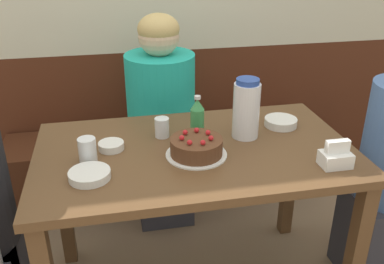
{
  "coord_description": "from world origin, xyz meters",
  "views": [
    {
      "loc": [
        -0.32,
        -1.49,
        1.54
      ],
      "look_at": [
        -0.0,
        0.05,
        0.8
      ],
      "focal_mm": 40.0,
      "sensor_mm": 36.0,
      "label": 1
    }
  ],
  "objects_px": {
    "soju_bottle": "(197,117)",
    "birthday_cake": "(196,147)",
    "glass_tumbler_short": "(162,127)",
    "bowl_side_dish": "(90,175)",
    "glass_water_tall": "(87,151)",
    "napkin_holder": "(336,157)",
    "water_pitcher": "(246,109)",
    "bowl_soup_white": "(281,122)",
    "person_grey_tee": "(162,124)",
    "bench_seat": "(168,164)",
    "bowl_rice_small": "(111,146)"
  },
  "relations": [
    {
      "from": "bowl_side_dish",
      "to": "glass_tumbler_short",
      "type": "height_order",
      "value": "glass_tumbler_short"
    },
    {
      "from": "water_pitcher",
      "to": "glass_tumbler_short",
      "type": "distance_m",
      "value": 0.36
    },
    {
      "from": "bowl_side_dish",
      "to": "glass_water_tall",
      "type": "relative_size",
      "value": 1.51
    },
    {
      "from": "water_pitcher",
      "to": "glass_water_tall",
      "type": "height_order",
      "value": "water_pitcher"
    },
    {
      "from": "bowl_soup_white",
      "to": "glass_water_tall",
      "type": "height_order",
      "value": "glass_water_tall"
    },
    {
      "from": "napkin_holder",
      "to": "glass_tumbler_short",
      "type": "height_order",
      "value": "napkin_holder"
    },
    {
      "from": "bench_seat",
      "to": "bowl_soup_white",
      "type": "relative_size",
      "value": 13.23
    },
    {
      "from": "birthday_cake",
      "to": "glass_tumbler_short",
      "type": "xyz_separation_m",
      "value": [
        -0.11,
        0.19,
        0.01
      ]
    },
    {
      "from": "water_pitcher",
      "to": "napkin_holder",
      "type": "distance_m",
      "value": 0.41
    },
    {
      "from": "bench_seat",
      "to": "birthday_cake",
      "type": "xyz_separation_m",
      "value": [
        -0.01,
        -0.89,
        0.57
      ]
    },
    {
      "from": "napkin_holder",
      "to": "bowl_side_dish",
      "type": "xyz_separation_m",
      "value": [
        -0.89,
        0.09,
        -0.02
      ]
    },
    {
      "from": "bowl_side_dish",
      "to": "glass_water_tall",
      "type": "distance_m",
      "value": 0.13
    },
    {
      "from": "water_pitcher",
      "to": "glass_tumbler_short",
      "type": "relative_size",
      "value": 3.05
    },
    {
      "from": "soju_bottle",
      "to": "birthday_cake",
      "type": "bearing_deg",
      "value": -103.29
    },
    {
      "from": "napkin_holder",
      "to": "bowl_side_dish",
      "type": "bearing_deg",
      "value": 174.19
    },
    {
      "from": "bowl_side_dish",
      "to": "birthday_cake",
      "type": "bearing_deg",
      "value": 12.97
    },
    {
      "from": "bowl_soup_white",
      "to": "person_grey_tee",
      "type": "distance_m",
      "value": 0.71
    },
    {
      "from": "glass_water_tall",
      "to": "glass_tumbler_short",
      "type": "height_order",
      "value": "glass_water_tall"
    },
    {
      "from": "soju_bottle",
      "to": "person_grey_tee",
      "type": "height_order",
      "value": "person_grey_tee"
    },
    {
      "from": "glass_water_tall",
      "to": "napkin_holder",
      "type": "bearing_deg",
      "value": -13.29
    },
    {
      "from": "birthday_cake",
      "to": "bowl_side_dish",
      "type": "bearing_deg",
      "value": -167.03
    },
    {
      "from": "glass_water_tall",
      "to": "person_grey_tee",
      "type": "bearing_deg",
      "value": 61.17
    },
    {
      "from": "soju_bottle",
      "to": "bowl_side_dish",
      "type": "distance_m",
      "value": 0.52
    },
    {
      "from": "birthday_cake",
      "to": "water_pitcher",
      "type": "height_order",
      "value": "water_pitcher"
    },
    {
      "from": "bench_seat",
      "to": "glass_water_tall",
      "type": "xyz_separation_m",
      "value": [
        -0.42,
        -0.86,
        0.59
      ]
    },
    {
      "from": "bowl_soup_white",
      "to": "soju_bottle",
      "type": "bearing_deg",
      "value": -176.96
    },
    {
      "from": "bowl_rice_small",
      "to": "person_grey_tee",
      "type": "distance_m",
      "value": 0.66
    },
    {
      "from": "napkin_holder",
      "to": "glass_water_tall",
      "type": "xyz_separation_m",
      "value": [
        -0.9,
        0.21,
        0.01
      ]
    },
    {
      "from": "bowl_soup_white",
      "to": "bowl_side_dish",
      "type": "distance_m",
      "value": 0.88
    },
    {
      "from": "soju_bottle",
      "to": "person_grey_tee",
      "type": "distance_m",
      "value": 0.58
    },
    {
      "from": "glass_tumbler_short",
      "to": "napkin_holder",
      "type": "bearing_deg",
      "value": -32.29
    },
    {
      "from": "birthday_cake",
      "to": "water_pitcher",
      "type": "relative_size",
      "value": 0.94
    },
    {
      "from": "birthday_cake",
      "to": "bowl_soup_white",
      "type": "distance_m",
      "value": 0.47
    },
    {
      "from": "bench_seat",
      "to": "bowl_rice_small",
      "type": "xyz_separation_m",
      "value": [
        -0.33,
        -0.77,
        0.55
      ]
    },
    {
      "from": "soju_bottle",
      "to": "bowl_rice_small",
      "type": "distance_m",
      "value": 0.37
    },
    {
      "from": "bench_seat",
      "to": "glass_tumbler_short",
      "type": "xyz_separation_m",
      "value": [
        -0.11,
        -0.69,
        0.58
      ]
    },
    {
      "from": "bowl_soup_white",
      "to": "bowl_side_dish",
      "type": "relative_size",
      "value": 0.97
    },
    {
      "from": "glass_tumbler_short",
      "to": "bowl_side_dish",
      "type": "bearing_deg",
      "value": -136.26
    },
    {
      "from": "napkin_holder",
      "to": "glass_water_tall",
      "type": "distance_m",
      "value": 0.92
    },
    {
      "from": "person_grey_tee",
      "to": "soju_bottle",
      "type": "bearing_deg",
      "value": 9.64
    },
    {
      "from": "soju_bottle",
      "to": "glass_tumbler_short",
      "type": "bearing_deg",
      "value": 173.38
    },
    {
      "from": "bowl_soup_white",
      "to": "water_pitcher",
      "type": "bearing_deg",
      "value": -159.84
    },
    {
      "from": "bench_seat",
      "to": "water_pitcher",
      "type": "height_order",
      "value": "water_pitcher"
    },
    {
      "from": "water_pitcher",
      "to": "bowl_rice_small",
      "type": "height_order",
      "value": "water_pitcher"
    },
    {
      "from": "bench_seat",
      "to": "soju_bottle",
      "type": "relative_size",
      "value": 10.68
    },
    {
      "from": "bowl_side_dish",
      "to": "glass_water_tall",
      "type": "xyz_separation_m",
      "value": [
        -0.01,
        0.12,
        0.03
      ]
    },
    {
      "from": "water_pitcher",
      "to": "soju_bottle",
      "type": "distance_m",
      "value": 0.21
    },
    {
      "from": "soju_bottle",
      "to": "bowl_side_dish",
      "type": "relative_size",
      "value": 1.21
    },
    {
      "from": "water_pitcher",
      "to": "bowl_soup_white",
      "type": "xyz_separation_m",
      "value": [
        0.19,
        0.07,
        -0.11
      ]
    },
    {
      "from": "bowl_soup_white",
      "to": "bowl_side_dish",
      "type": "xyz_separation_m",
      "value": [
        -0.83,
        -0.29,
        -0.0
      ]
    }
  ]
}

